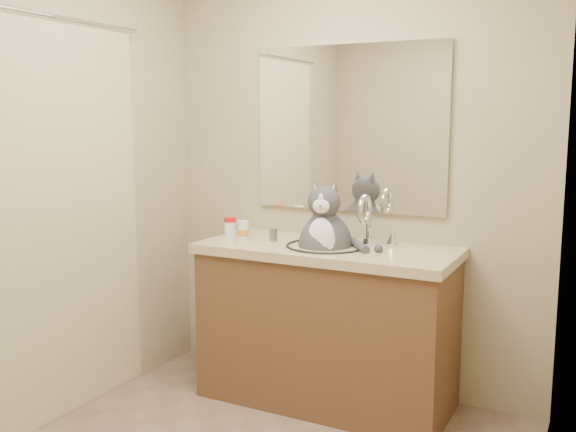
% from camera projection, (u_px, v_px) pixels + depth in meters
% --- Properties ---
extents(room, '(2.22, 2.52, 2.42)m').
position_uv_depth(room, '(225.00, 199.00, 2.44)').
color(room, '#846F5B').
rests_on(room, ground).
extents(vanity, '(1.34, 0.59, 1.12)m').
position_uv_depth(vanity, '(327.00, 321.00, 3.39)').
color(vanity, brown).
rests_on(vanity, ground).
extents(mirror, '(1.10, 0.02, 0.90)m').
position_uv_depth(mirror, '(349.00, 129.00, 3.48)').
color(mirror, white).
rests_on(mirror, room).
extents(shower_curtain, '(0.02, 1.30, 1.93)m').
position_uv_depth(shower_curtain, '(50.00, 220.00, 3.03)').
color(shower_curtain, beige).
rests_on(shower_curtain, ground).
extents(cat, '(0.45, 0.36, 0.56)m').
position_uv_depth(cat, '(325.00, 242.00, 3.32)').
color(cat, '#48484D').
rests_on(cat, vanity).
extents(pill_bottle_redcap, '(0.07, 0.07, 0.11)m').
position_uv_depth(pill_bottle_redcap, '(230.00, 227.00, 3.57)').
color(pill_bottle_redcap, white).
rests_on(pill_bottle_redcap, vanity).
extents(pill_bottle_orange, '(0.08, 0.08, 0.11)m').
position_uv_depth(pill_bottle_orange, '(243.00, 231.00, 3.47)').
color(pill_bottle_orange, white).
rests_on(pill_bottle_orange, vanity).
extents(grey_canister, '(0.05, 0.05, 0.07)m').
position_uv_depth(grey_canister, '(273.00, 235.00, 3.46)').
color(grey_canister, slate).
rests_on(grey_canister, vanity).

